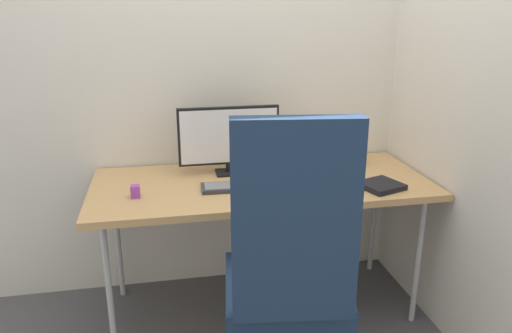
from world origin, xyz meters
The scene contains 11 objects.
ground_plane centered at (0.00, 0.00, 0.00)m, with size 8.00×8.00×0.00m, color #4C4C51.
wall_back centered at (0.00, 0.38, 1.40)m, with size 3.38×0.04×2.80m, color silver.
wall_side_right centered at (0.85, -0.25, 1.40)m, with size 0.04×2.44×2.80m, color silver.
desk centered at (0.00, 0.00, 0.68)m, with size 1.65×0.71×0.72m.
office_chair centered at (-0.03, -0.68, 0.62)m, with size 0.65×0.65×1.22m.
monitor centered at (-0.14, 0.15, 0.91)m, with size 0.51×0.11×0.35m.
keyboard centered at (-0.10, -0.08, 0.73)m, with size 0.40×0.14×0.02m.
mouse centered at (0.30, -0.13, 0.74)m, with size 0.06×0.11×0.04m, color #333338.
pen_holder centered at (0.56, 0.16, 0.77)m, with size 0.10×0.10×0.18m.
notebook centered at (0.53, -0.21, 0.73)m, with size 0.18×0.17×0.03m, color black.
desk_clamp_accessory centered at (-0.60, -0.11, 0.75)m, with size 0.04×0.04×0.06m, color purple.
Camera 1 is at (-0.46, -2.24, 1.54)m, focal length 34.62 mm.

